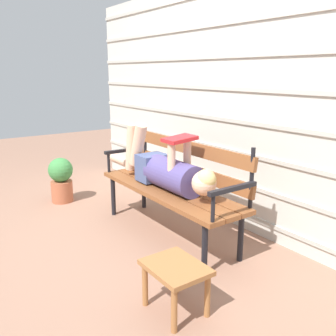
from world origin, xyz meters
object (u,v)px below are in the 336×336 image
park_bench (174,181)px  footstool (176,274)px  reclining_person (165,169)px  potted_plant (61,179)px

park_bench → footstool: (0.91, -0.65, -0.24)m
reclining_person → footstool: size_ratio=4.49×
park_bench → reclining_person: size_ratio=0.94×
park_bench → potted_plant: (-1.39, -0.54, -0.22)m
reclining_person → potted_plant: size_ratio=3.42×
footstool → park_bench: bearing=144.2°
park_bench → reclining_person: 0.14m
potted_plant → reclining_person: bearing=19.2°
footstool → potted_plant: bearing=177.1°
footstool → potted_plant: potted_plant is taller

